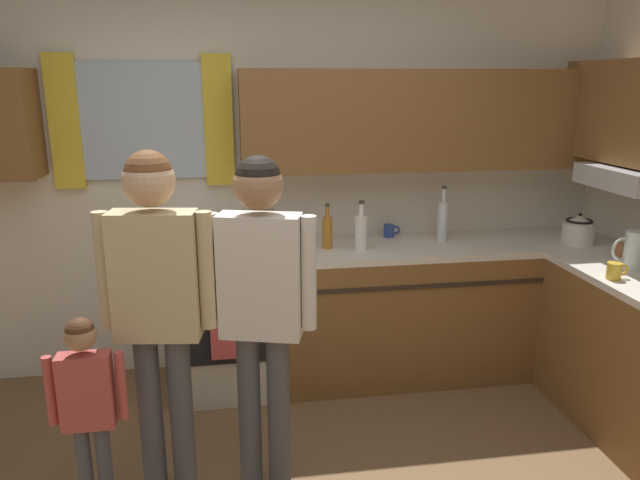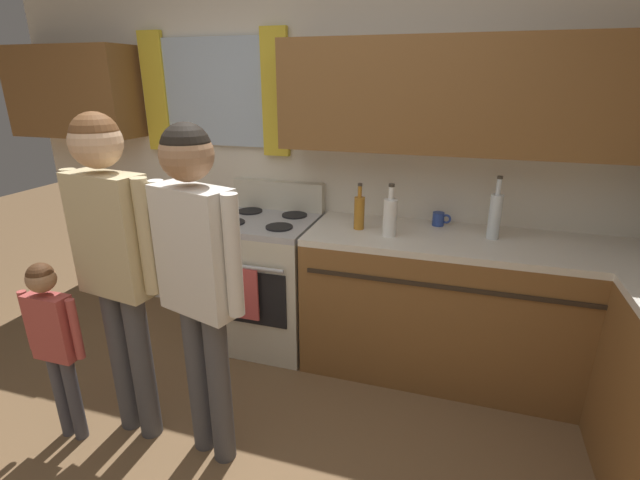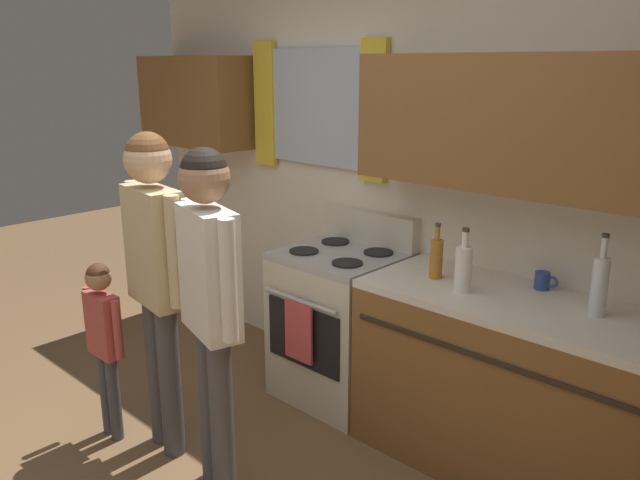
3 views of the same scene
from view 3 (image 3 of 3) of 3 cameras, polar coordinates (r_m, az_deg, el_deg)
The scene contains 10 objects.
back_wall_unit at distance 3.52m, azimuth 9.58°, elevation 7.16°, with size 4.60×0.42×2.60m.
kitchen_counter_run at distance 2.82m, azimuth 26.27°, elevation -18.32°, with size 2.23×1.75×0.90m.
stove_oven at distance 3.79m, azimuth 1.89°, elevation -7.41°, with size 0.66×0.67×1.10m.
bottle_oil_amber at distance 3.23m, azimuth 10.45°, elevation -1.56°, with size 0.06×0.06×0.29m.
bottle_milk_white at distance 3.07m, azimuth 12.81°, elevation -2.44°, with size 0.08×0.08×0.31m.
bottle_tall_clear at distance 2.95m, azimuth 23.89°, elevation -3.71°, with size 0.07×0.07×0.37m.
mug_cobalt_blue at distance 3.23m, azimuth 19.47°, elevation -3.48°, with size 0.11×0.07×0.08m.
adult_holding_child at distance 3.17m, azimuth -14.64°, elevation -1.62°, with size 0.51×0.22×1.65m.
adult_in_plaid at distance 2.80m, azimuth -9.92°, elevation -4.00°, with size 0.49×0.25×1.62m.
small_child at distance 3.49m, azimuth -18.92°, elevation -7.75°, with size 0.33×0.13×0.98m.
Camera 3 is at (2.01, -1.08, 1.96)m, focal length 35.49 mm.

